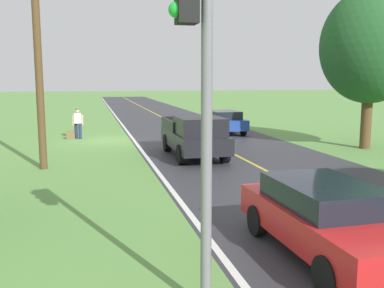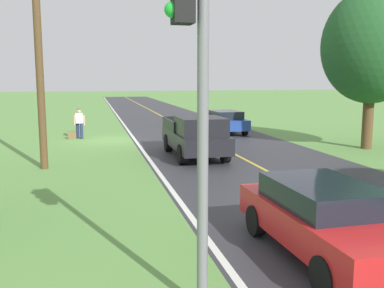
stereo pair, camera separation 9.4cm
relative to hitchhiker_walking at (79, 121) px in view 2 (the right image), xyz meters
The scene contains 12 objects.
ground_plane 2.27m from the hitchhiker_walking, 146.15° to the left, with size 200.00×200.00×0.00m, color #609347.
road_surface 7.13m from the hitchhiker_walking, behind, with size 8.26×120.00×0.00m, color #333338.
lane_edge_line 3.38m from the hitchhiker_walking, 159.29° to the left, with size 0.16×117.60×0.00m, color silver.
lane_centre_line 7.13m from the hitchhiker_walking, behind, with size 0.14×117.60×0.00m, color gold.
hitchhiker_walking is the anchor object (origin of this frame).
suitcase_carried 0.87m from the hitchhiker_walking, 12.07° to the left, with size 0.20×0.46×0.45m, color brown.
pickup_truck_passing 8.93m from the hitchhiker_walking, 124.63° to the left, with size 2.11×5.41×1.82m.
traffic_light_mast 19.90m from the hitchhiker_walking, 96.02° to the left, with size 0.61×0.32×5.20m.
tree_far_side_near 15.90m from the hitchhiker_walking, 153.33° to the left, with size 4.74×4.74×7.65m.
sedan_near_oncoming 8.88m from the hitchhiker_walking, behind, with size 1.98×4.42×1.41m.
sedan_ahead_same_lane 18.92m from the hitchhiker_walking, 105.32° to the left, with size 2.00×4.44×1.41m.
utility_pole_roadside 9.06m from the hitchhiker_walking, 82.52° to the left, with size 0.28×0.28×8.30m, color brown.
Camera 2 is at (0.99, 24.30, 3.38)m, focal length 40.59 mm.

